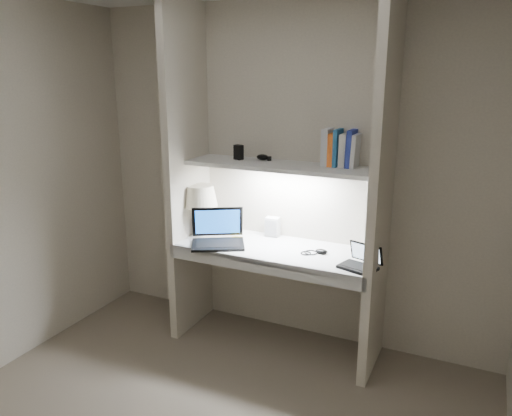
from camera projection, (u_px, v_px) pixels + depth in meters
The scene contains 17 objects.
back_wall at pixel (290, 175), 3.72m from camera, with size 3.20×0.01×2.50m, color #BEB4A2.
alcove_panel_left at pixel (188, 174), 3.78m from camera, with size 0.06×0.55×2.50m, color #BEB4A2.
alcove_panel_right at pixel (381, 193), 3.18m from camera, with size 0.06×0.55×2.50m, color #BEB4A2.
desk at pixel (275, 250), 3.62m from camera, with size 1.40×0.55×0.04m, color white.
desk_apron at pixel (261, 266), 3.40m from camera, with size 1.46×0.03×0.10m, color silver.
shelf at pixel (282, 166), 3.54m from camera, with size 1.40×0.36×0.03m, color silver.
strip_light at pixel (281, 169), 3.55m from camera, with size 0.60×0.04×0.01m, color white.
table_lamp at pixel (200, 202), 3.82m from camera, with size 0.27×0.27×0.39m.
laptop_main at pixel (218, 236), 3.68m from camera, with size 0.49×0.47×0.25m.
laptop_netbook at pixel (361, 262), 3.23m from camera, with size 0.28×0.26×0.15m.
speaker at pixel (273, 227), 3.84m from camera, with size 0.11×0.08×0.15m, color silver.
mouse at pixel (322, 251), 3.48m from camera, with size 0.09×0.06×0.03m, color black.
cable_coil at pixel (311, 252), 3.49m from camera, with size 0.09×0.09×0.01m, color black.
sticky_note at pixel (236, 238), 3.81m from camera, with size 0.07×0.07×0.00m, color yellow.
book_row at pixel (341, 149), 3.43m from camera, with size 0.24×0.17×0.26m.
shelf_box at pixel (239, 152), 3.70m from camera, with size 0.06×0.05×0.11m, color black.
shelf_gadget at pixel (263, 157), 3.69m from camera, with size 0.10×0.07×0.04m, color black.
Camera 1 is at (1.32, -1.92, 2.00)m, focal length 35.00 mm.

